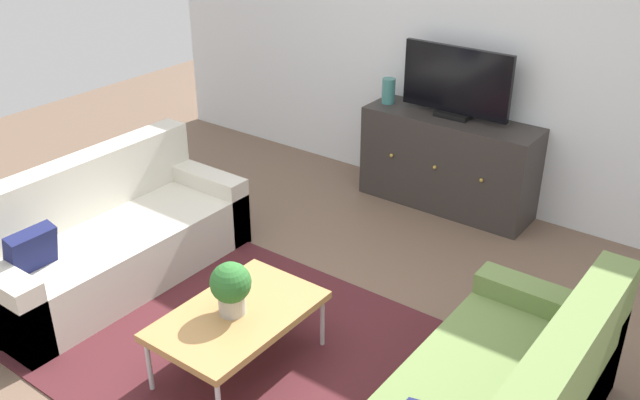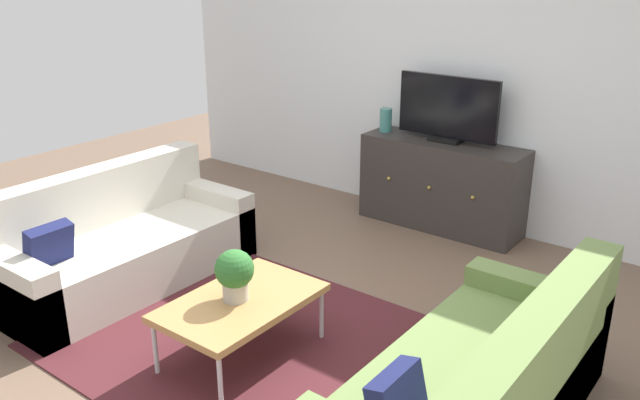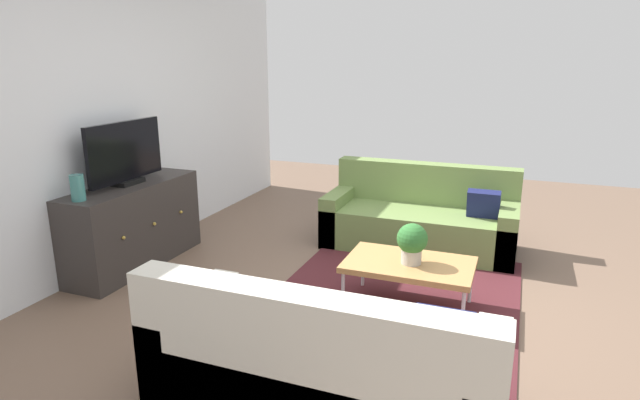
% 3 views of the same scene
% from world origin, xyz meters
% --- Properties ---
extents(ground_plane, '(10.00, 10.00, 0.00)m').
position_xyz_m(ground_plane, '(0.00, 0.00, 0.00)').
color(ground_plane, brown).
extents(wall_back, '(6.40, 0.12, 2.70)m').
position_xyz_m(wall_back, '(0.00, 2.55, 1.35)').
color(wall_back, white).
rests_on(wall_back, ground_plane).
extents(area_rug, '(2.50, 1.90, 0.01)m').
position_xyz_m(area_rug, '(0.00, -0.15, 0.01)').
color(area_rug, '#4C1E23').
rests_on(area_rug, ground_plane).
extents(couch_left_side, '(0.82, 1.88, 0.82)m').
position_xyz_m(couch_left_side, '(-1.44, -0.11, 0.27)').
color(couch_left_side, beige).
rests_on(couch_left_side, ground_plane).
extents(couch_right_side, '(0.82, 1.88, 0.82)m').
position_xyz_m(couch_right_side, '(1.44, -0.11, 0.27)').
color(couch_right_side, olive).
rests_on(couch_right_side, ground_plane).
extents(coffee_table, '(0.60, 0.96, 0.39)m').
position_xyz_m(coffee_table, '(-0.02, -0.28, 0.36)').
color(coffee_table, '#B7844C').
rests_on(coffee_table, ground_plane).
extents(potted_plant, '(0.23, 0.23, 0.31)m').
position_xyz_m(potted_plant, '(-0.04, -0.30, 0.56)').
color(potted_plant, '#B7B2A8').
rests_on(potted_plant, coffee_table).
extents(tv_console, '(1.43, 0.47, 0.77)m').
position_xyz_m(tv_console, '(-0.05, 2.27, 0.39)').
color(tv_console, '#332D2B').
rests_on(tv_console, ground_plane).
extents(flat_screen_tv, '(0.90, 0.16, 0.56)m').
position_xyz_m(flat_screen_tv, '(-0.05, 2.29, 1.05)').
color(flat_screen_tv, black).
rests_on(flat_screen_tv, tv_console).
extents(glass_vase, '(0.11, 0.11, 0.21)m').
position_xyz_m(glass_vase, '(-0.65, 2.27, 0.88)').
color(glass_vase, teal).
rests_on(glass_vase, tv_console).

